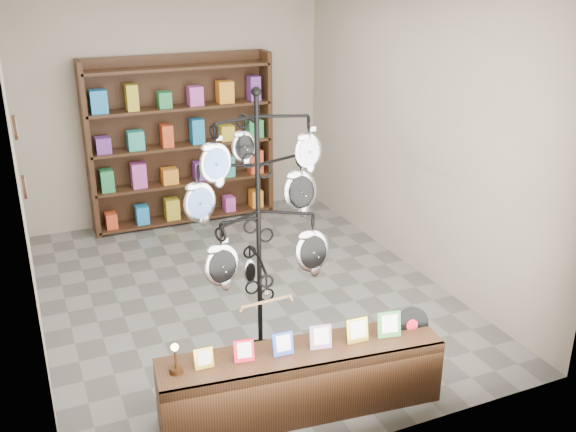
{
  "coord_description": "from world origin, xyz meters",
  "views": [
    {
      "loc": [
        -1.97,
        -5.72,
        3.23
      ],
      "look_at": [
        0.08,
        -1.0,
        1.22
      ],
      "focal_mm": 40.0,
      "sensor_mm": 36.0,
      "label": 1
    }
  ],
  "objects": [
    {
      "name": "display_tree",
      "position": [
        -0.26,
        -1.2,
        1.38
      ],
      "size": [
        1.23,
        1.02,
        2.39
      ],
      "rotation": [
        0.0,
        0.0,
        -0.02
      ],
      "color": "black",
      "rests_on": "ground"
    },
    {
      "name": "front_shelf",
      "position": [
        -0.23,
        -1.99,
        0.27
      ],
      "size": [
        2.21,
        0.69,
        0.77
      ],
      "rotation": [
        0.0,
        0.0,
        -0.12
      ],
      "color": "black",
      "rests_on": "ground"
    },
    {
      "name": "wall_clocks",
      "position": [
        -1.97,
        0.8,
        1.5
      ],
      "size": [
        0.03,
        0.24,
        0.84
      ],
      "color": "black",
      "rests_on": "ground"
    },
    {
      "name": "ground",
      "position": [
        0.0,
        0.0,
        0.0
      ],
      "size": [
        5.0,
        5.0,
        0.0
      ],
      "primitive_type": "plane",
      "color": "slate",
      "rests_on": "ground"
    },
    {
      "name": "back_shelving",
      "position": [
        0.0,
        2.3,
        1.03
      ],
      "size": [
        2.42,
        0.36,
        2.2
      ],
      "color": "black",
      "rests_on": "ground"
    },
    {
      "name": "room_envelope",
      "position": [
        0.0,
        0.0,
        1.85
      ],
      "size": [
        5.0,
        5.0,
        5.0
      ],
      "color": "#AB9E8A",
      "rests_on": "ground"
    }
  ]
}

